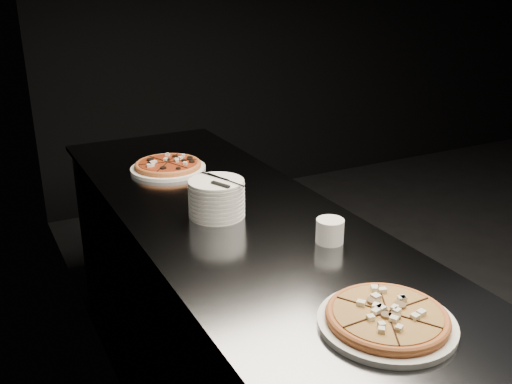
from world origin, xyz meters
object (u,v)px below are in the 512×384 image
pizza_mushroom (387,319)px  counter (244,333)px  pizza_tomato (168,166)px  plate_stack (217,198)px  cutlery (220,181)px  ramekin (330,230)px

pizza_mushroom → counter: bearing=91.8°
pizza_tomato → plate_stack: plate_stack is taller
pizza_tomato → cutlery: size_ratio=1.60×
pizza_mushroom → pizza_tomato: bearing=92.9°
ramekin → pizza_tomato: bearing=103.1°
plate_stack → ramekin: (0.23, -0.36, -0.02)m
pizza_tomato → ramekin: size_ratio=3.73×
cutlery → pizza_mushroom: bearing=-106.7°
pizza_tomato → ramekin: bearing=-76.9°
pizza_tomato → ramekin: ramekin is taller
pizza_mushroom → ramekin: size_ratio=3.79×
counter → cutlery: (-0.06, 0.06, 0.59)m
counter → plate_stack: bearing=128.5°
plate_stack → counter: bearing=-51.5°
counter → plate_stack: 0.53m
cutlery → ramekin: bearing=-79.8°
pizza_mushroom → plate_stack: 0.81m
counter → pizza_mushroom: (0.02, -0.73, 0.48)m
pizza_mushroom → pizza_tomato: size_ratio=1.02×
pizza_mushroom → cutlery: (-0.08, 0.79, 0.11)m
counter → ramekin: ramekin is taller
pizza_mushroom → cutlery: bearing=95.6°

